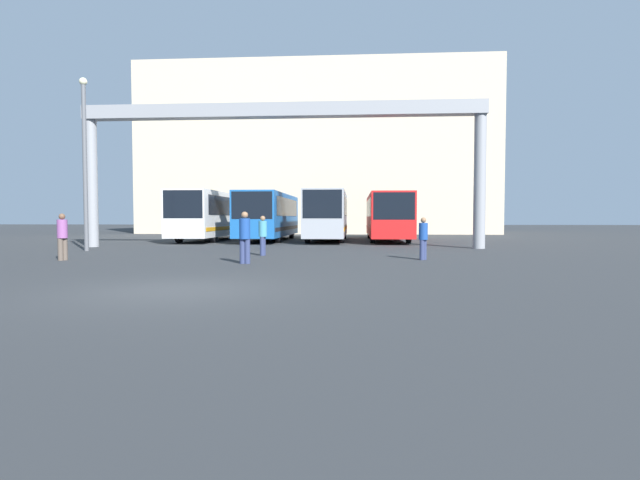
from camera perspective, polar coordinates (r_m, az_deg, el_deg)
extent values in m
plane|color=#2D3033|center=(11.26, -16.34, -5.55)|extent=(200.00, 200.00, 0.00)
cube|color=beige|center=(53.34, -0.15, 9.82)|extent=(35.00, 12.00, 16.60)
cylinder|color=gray|center=(29.43, -24.63, 5.86)|extent=(0.60, 0.60, 6.75)
cylinder|color=gray|center=(26.59, 17.79, 6.35)|extent=(0.60, 0.60, 6.75)
cube|color=gray|center=(26.66, -4.58, 14.54)|extent=(20.93, 0.80, 0.70)
cube|color=silver|center=(35.09, -12.44, 2.90)|extent=(2.54, 10.90, 2.91)
cube|color=black|center=(29.93, -15.41, 3.96)|extent=(2.33, 0.06, 1.63)
cube|color=black|center=(35.09, -12.45, 3.78)|extent=(2.57, 9.26, 1.22)
cube|color=orange|center=(35.09, -12.42, 1.38)|extent=(2.57, 10.35, 0.24)
cylinder|color=black|center=(32.55, -15.81, 0.65)|extent=(0.28, 1.06, 1.06)
cylinder|color=black|center=(31.86, -12.06, 0.65)|extent=(0.28, 1.06, 1.06)
cylinder|color=black|center=(38.34, -12.71, 0.96)|extent=(0.28, 1.06, 1.06)
cylinder|color=black|center=(37.76, -9.49, 0.96)|extent=(0.28, 1.06, 1.06)
cube|color=#1959A5|center=(34.54, -5.80, 2.88)|extent=(2.58, 11.68, 2.82)
cube|color=black|center=(28.84, -7.80, 3.96)|extent=(2.37, 0.06, 1.58)
cube|color=black|center=(34.55, -5.81, 3.74)|extent=(2.61, 9.93, 1.18)
cube|color=black|center=(34.55, -5.80, 1.38)|extent=(2.61, 11.09, 0.24)
cylinder|color=black|center=(31.58, -8.83, 0.54)|extent=(0.28, 0.94, 0.94)
cylinder|color=black|center=(31.15, -4.78, 0.54)|extent=(0.28, 0.94, 0.94)
cylinder|color=black|center=(37.98, -6.63, 0.90)|extent=(0.28, 0.94, 0.94)
cylinder|color=black|center=(37.62, -3.25, 0.89)|extent=(0.28, 0.94, 0.94)
cube|color=#999EA5|center=(33.67, 0.87, 2.97)|extent=(2.44, 10.85, 2.91)
cube|color=black|center=(28.29, 0.26, 4.14)|extent=(2.24, 0.06, 1.63)
cube|color=black|center=(33.68, 0.87, 3.89)|extent=(2.47, 9.22, 1.22)
cube|color=orange|center=(33.68, 0.87, 1.39)|extent=(2.47, 10.30, 0.24)
cylinder|color=black|center=(30.74, -1.42, 0.61)|extent=(0.28, 1.03, 1.03)
cylinder|color=black|center=(30.61, 2.53, 0.60)|extent=(0.28, 1.03, 1.03)
cylinder|color=black|center=(36.79, -0.51, 0.93)|extent=(0.28, 1.03, 1.03)
cylinder|color=black|center=(36.68, 2.79, 0.93)|extent=(0.28, 1.03, 1.03)
cube|color=red|center=(34.46, 7.67, 2.80)|extent=(2.53, 12.40, 2.74)
cube|color=black|center=(28.30, 8.46, 3.87)|extent=(2.33, 0.06, 1.54)
cube|color=black|center=(34.47, 7.68, 3.64)|extent=(2.56, 10.54, 1.15)
cube|color=red|center=(34.47, 7.66, 1.34)|extent=(2.56, 11.78, 0.24)
cylinder|color=black|center=(30.96, 6.02, 0.51)|extent=(0.28, 0.93, 0.93)
cylinder|color=black|center=(31.11, 10.09, 0.50)|extent=(0.28, 0.93, 0.93)
cylinder|color=black|center=(37.90, 5.67, 0.89)|extent=(0.28, 0.93, 0.93)
cylinder|color=black|center=(38.02, 8.99, 0.88)|extent=(0.28, 0.93, 0.93)
cylinder|color=navy|center=(17.17, -8.31, -1.29)|extent=(0.19, 0.19, 0.84)
cylinder|color=navy|center=(17.21, -8.85, -1.29)|extent=(0.19, 0.19, 0.84)
cylinder|color=navy|center=(17.16, -8.60, 1.29)|extent=(0.37, 0.37, 0.70)
sphere|color=#8C6647|center=(17.15, -8.61, 2.84)|extent=(0.23, 0.23, 0.23)
cylinder|color=navy|center=(18.87, 11.58, -1.11)|extent=(0.17, 0.17, 0.75)
cylinder|color=navy|center=(18.99, 11.83, -1.09)|extent=(0.17, 0.17, 0.75)
cylinder|color=navy|center=(18.90, 11.72, 0.98)|extent=(0.33, 0.33, 0.63)
sphere|color=#8C6647|center=(18.89, 11.73, 2.24)|extent=(0.20, 0.20, 0.20)
cylinder|color=brown|center=(20.63, -27.13, -0.94)|extent=(0.19, 0.19, 0.82)
cylinder|color=brown|center=(20.56, -27.54, -0.96)|extent=(0.19, 0.19, 0.82)
cylinder|color=#8C4C8C|center=(20.57, -27.38, 1.14)|extent=(0.36, 0.36, 0.68)
sphere|color=brown|center=(20.57, -27.40, 2.40)|extent=(0.22, 0.22, 0.22)
cylinder|color=navy|center=(20.86, -6.47, -0.69)|extent=(0.18, 0.18, 0.78)
cylinder|color=navy|center=(20.72, -6.62, -0.71)|extent=(0.18, 0.18, 0.78)
cylinder|color=teal|center=(20.76, -6.56, 1.28)|extent=(0.34, 0.34, 0.65)
sphere|color=#8C6647|center=(20.75, -6.57, 2.47)|extent=(0.21, 0.21, 0.21)
cylinder|color=#595B60|center=(25.98, -25.27, 7.40)|extent=(0.20, 0.20, 7.73)
sphere|color=beige|center=(26.63, -25.45, 16.04)|extent=(0.36, 0.36, 0.36)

